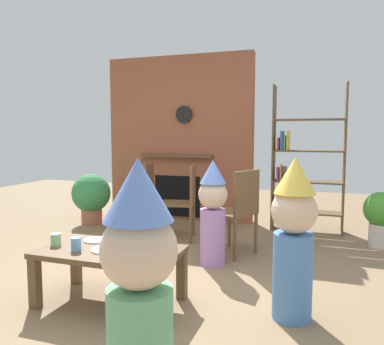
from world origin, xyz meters
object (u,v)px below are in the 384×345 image
child_in_pink (294,234)px  child_by_the_chairs (213,210)px  child_with_cone_hat (140,290)px  potted_plant_short (91,195)px  paper_plate_rear (106,250)px  dining_chair_right (239,207)px  paper_cup_near_left (56,239)px  paper_cup_center (76,244)px  paper_plate_front (96,240)px  coffee_table (110,258)px  birthday_cake_slice (134,241)px  potted_plant_tall (381,215)px  paper_cup_near_right (158,252)px  dining_chair_left (142,194)px  dining_chair_middle (185,198)px  bookshelf (302,164)px

child_in_pink → child_by_the_chairs: (-0.82, 0.89, -0.05)m
child_with_cone_hat → potted_plant_short: 4.02m
paper_plate_rear → dining_chair_right: size_ratio=0.24×
paper_cup_near_left → paper_cup_center: size_ratio=0.92×
child_in_pink → potted_plant_short: size_ratio=1.59×
paper_cup_center → dining_chair_right: size_ratio=0.11×
paper_plate_front → coffee_table: bearing=-35.4°
birthday_cake_slice → paper_cup_near_left: bearing=-160.9°
child_by_the_chairs → potted_plant_tall: 2.01m
paper_cup_near_right → paper_plate_front: (-0.64, 0.22, -0.04)m
birthday_cake_slice → child_with_cone_hat: child_with_cone_hat is taller
dining_chair_left → dining_chair_middle: 0.60m
child_by_the_chairs → potted_plant_short: bearing=-93.4°
child_in_pink → dining_chair_right: bearing=-71.5°
birthday_cake_slice → paper_cup_center: bearing=-141.5°
paper_plate_front → dining_chair_left: size_ratio=0.21×
potted_plant_short → potted_plant_tall: bearing=0.6°
paper_cup_near_left → dining_chair_right: bearing=52.7°
bookshelf → paper_cup_near_right: bookshelf is taller
paper_cup_near_left → child_in_pink: (1.75, 0.23, 0.13)m
dining_chair_right → paper_cup_center: bearing=85.8°
paper_cup_center → dining_chair_middle: 1.94m
dining_chair_right → paper_cup_near_right: bearing=105.9°
paper_plate_rear → child_in_pink: (1.32, 0.22, 0.17)m
dining_chair_middle → potted_plant_tall: (2.19, 0.42, -0.15)m
child_in_pink → potted_plant_tall: size_ratio=1.79×
child_by_the_chairs → potted_plant_tall: (1.64, 1.16, -0.17)m
dining_chair_middle → bookshelf: bearing=-158.1°
paper_cup_near_left → potted_plant_short: size_ratio=0.13×
paper_plate_front → child_by_the_chairs: size_ratio=0.19×
paper_cup_center → child_with_cone_hat: size_ratio=0.08×
potted_plant_tall → dining_chair_middle: bearing=-169.2°
paper_plate_rear → dining_chair_middle: size_ratio=0.24×
dining_chair_left → bookshelf: bearing=-166.8°
birthday_cake_slice → dining_chair_middle: bearing=96.2°
child_by_the_chairs → paper_cup_near_left: bearing=-15.3°
child_with_cone_hat → bookshelf: bearing=-43.4°
child_with_cone_hat → dining_chair_middle: size_ratio=1.31×
paper_cup_center → potted_plant_short: bearing=121.1°
coffee_table → child_with_cone_hat: 1.32m
dining_chair_middle → potted_plant_tall: bearing=177.8°
paper_cup_near_left → child_by_the_chairs: bearing=50.1°
dining_chair_left → potted_plant_tall: 2.81m
paper_cup_center → dining_chair_left: bearing=102.6°
paper_cup_near_left → child_with_cone_hat: child_with_cone_hat is taller
coffee_table → dining_chair_left: (-0.66, 1.88, 0.16)m
birthday_cake_slice → child_by_the_chairs: bearing=68.3°
dining_chair_middle → paper_cup_near_left: bearing=65.2°
paper_cup_near_left → child_by_the_chairs: (0.94, 1.12, 0.08)m
paper_cup_center → potted_plant_tall: bearing=45.1°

